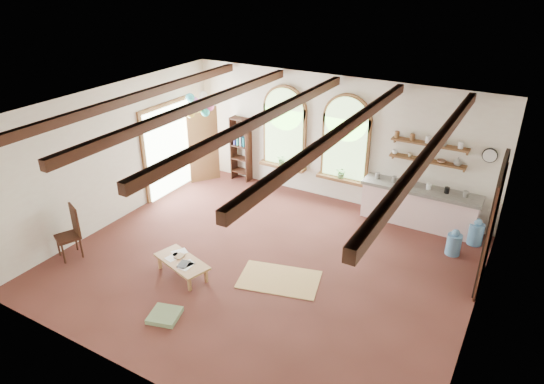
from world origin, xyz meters
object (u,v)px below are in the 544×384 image
Objects in this scene: balloon_cluster at (200,105)px; kitchen_counter at (419,206)px; coffee_table at (182,262)px; side_chair at (70,243)px.

kitchen_counter is at bearing 9.23° from balloon_cluster.
coffee_table is 4.50m from balloon_cluster.
side_chair reaches higher than coffee_table.
side_chair is at bearing -95.90° from balloon_cluster.
kitchen_counter is 5.89m from balloon_cluster.
kitchen_counter is 2.36× the size of side_chair.
balloon_cluster is (0.42, 4.08, 2.01)m from side_chair.
balloon_cluster is at bearing 120.49° from coffee_table.
coffee_table is (-3.48, -4.35, -0.18)m from kitchen_counter.
balloon_cluster reaches higher than coffee_table.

